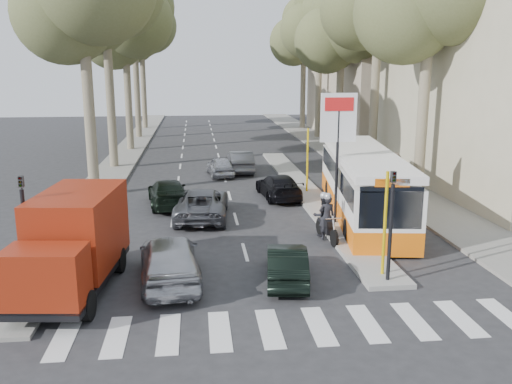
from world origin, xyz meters
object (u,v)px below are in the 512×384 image
silver_hatchback (170,259)px  red_truck (74,241)px  city_bus (363,182)px  motorcycle (325,217)px  dark_hatchback (287,263)px

silver_hatchback → red_truck: size_ratio=0.79×
silver_hatchback → city_bus: bearing=-145.7°
silver_hatchback → motorcycle: size_ratio=2.01×
dark_hatchback → red_truck: bearing=7.4°
silver_hatchback → motorcycle: (5.87, 3.78, 0.10)m
dark_hatchback → city_bus: size_ratio=0.30×
red_truck → silver_hatchback: bearing=12.9°
dark_hatchback → motorcycle: 4.66m
silver_hatchback → city_bus: city_bus is taller
silver_hatchback → red_truck: (-2.78, -0.32, 0.79)m
dark_hatchback → red_truck: size_ratio=0.62×
silver_hatchback → motorcycle: motorcycle is taller
red_truck → city_bus: size_ratio=0.49×
dark_hatchback → red_truck: red_truck is taller
city_bus → motorcycle: bearing=-121.2°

